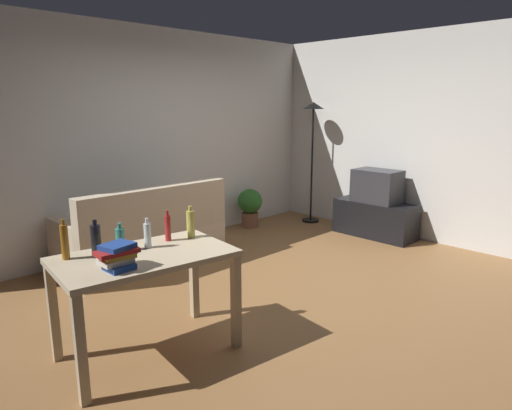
{
  "coord_description": "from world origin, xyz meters",
  "views": [
    {
      "loc": [
        -3.15,
        -2.81,
        1.78
      ],
      "look_at": [
        0.1,
        0.5,
        0.75
      ],
      "focal_mm": 31.92,
      "sensor_mm": 36.0,
      "label": 1
    }
  ],
  "objects_px": {
    "desk": "(145,269)",
    "potted_plant": "(250,205)",
    "bottle_dark": "(96,241)",
    "torchiere_lamp": "(313,129)",
    "tv_stand": "(375,219)",
    "bottle_squat": "(191,224)",
    "couch": "(145,238)",
    "bottle_red": "(168,228)",
    "bottle_clear": "(147,235)",
    "book_stack": "(117,256)",
    "tv": "(377,186)",
    "bottle_tall": "(120,239)",
    "bottle_amber": "(65,242)"
  },
  "relations": [
    {
      "from": "bottle_red",
      "to": "bottle_clear",
      "type": "bearing_deg",
      "value": -168.36
    },
    {
      "from": "couch",
      "to": "desk",
      "type": "relative_size",
      "value": 1.39
    },
    {
      "from": "bottle_tall",
      "to": "bottle_red",
      "type": "height_order",
      "value": "bottle_red"
    },
    {
      "from": "potted_plant",
      "to": "bottle_tall",
      "type": "height_order",
      "value": "bottle_tall"
    },
    {
      "from": "bottle_red",
      "to": "potted_plant",
      "type": "bearing_deg",
      "value": 35.08
    },
    {
      "from": "tv_stand",
      "to": "book_stack",
      "type": "relative_size",
      "value": 4.15
    },
    {
      "from": "bottle_amber",
      "to": "bottle_clear",
      "type": "distance_m",
      "value": 0.55
    },
    {
      "from": "desk",
      "to": "bottle_squat",
      "type": "relative_size",
      "value": 5.08
    },
    {
      "from": "bottle_clear",
      "to": "book_stack",
      "type": "height_order",
      "value": "bottle_clear"
    },
    {
      "from": "potted_plant",
      "to": "bottle_clear",
      "type": "distance_m",
      "value": 3.46
    },
    {
      "from": "potted_plant",
      "to": "bottle_dark",
      "type": "xyz_separation_m",
      "value": [
        -3.21,
        -1.84,
        0.55
      ]
    },
    {
      "from": "tv",
      "to": "bottle_squat",
      "type": "distance_m",
      "value": 3.39
    },
    {
      "from": "desk",
      "to": "bottle_squat",
      "type": "height_order",
      "value": "bottle_squat"
    },
    {
      "from": "bottle_red",
      "to": "bottle_squat",
      "type": "distance_m",
      "value": 0.18
    },
    {
      "from": "torchiere_lamp",
      "to": "bottle_red",
      "type": "height_order",
      "value": "torchiere_lamp"
    },
    {
      "from": "bottle_red",
      "to": "bottle_squat",
      "type": "relative_size",
      "value": 0.94
    },
    {
      "from": "potted_plant",
      "to": "bottle_red",
      "type": "distance_m",
      "value": 3.27
    },
    {
      "from": "desk",
      "to": "potted_plant",
      "type": "distance_m",
      "value": 3.58
    },
    {
      "from": "couch",
      "to": "bottle_red",
      "type": "distance_m",
      "value": 1.78
    },
    {
      "from": "tv_stand",
      "to": "tv",
      "type": "xyz_separation_m",
      "value": [
        0.0,
        0.0,
        0.46
      ]
    },
    {
      "from": "tv_stand",
      "to": "bottle_red",
      "type": "relative_size",
      "value": 4.66
    },
    {
      "from": "potted_plant",
      "to": "bottle_red",
      "type": "height_order",
      "value": "bottle_red"
    },
    {
      "from": "couch",
      "to": "bottle_red",
      "type": "xyz_separation_m",
      "value": [
        -0.69,
        -1.54,
        0.56
      ]
    },
    {
      "from": "potted_plant",
      "to": "couch",
      "type": "bearing_deg",
      "value": -170.89
    },
    {
      "from": "bottle_squat",
      "to": "bottle_tall",
      "type": "bearing_deg",
      "value": 172.05
    },
    {
      "from": "desk",
      "to": "torchiere_lamp",
      "type": "bearing_deg",
      "value": 29.6
    },
    {
      "from": "tv",
      "to": "bottle_clear",
      "type": "relative_size",
      "value": 2.71
    },
    {
      "from": "bottle_clear",
      "to": "bottle_squat",
      "type": "height_order",
      "value": "bottle_squat"
    },
    {
      "from": "couch",
      "to": "tv_stand",
      "type": "distance_m",
      "value": 3.1
    },
    {
      "from": "couch",
      "to": "tv_stand",
      "type": "xyz_separation_m",
      "value": [
        2.85,
        -1.23,
        -0.07
      ]
    },
    {
      "from": "tv",
      "to": "torchiere_lamp",
      "type": "distance_m",
      "value": 1.33
    },
    {
      "from": "bottle_dark",
      "to": "torchiere_lamp",
      "type": "bearing_deg",
      "value": 19.02
    },
    {
      "from": "couch",
      "to": "potted_plant",
      "type": "height_order",
      "value": "couch"
    },
    {
      "from": "desk",
      "to": "tv_stand",
      "type": "bearing_deg",
      "value": 14.04
    },
    {
      "from": "couch",
      "to": "bottle_amber",
      "type": "height_order",
      "value": "bottle_amber"
    },
    {
      "from": "tv",
      "to": "bottle_tall",
      "type": "xyz_separation_m",
      "value": [
        -3.93,
        -0.28,
        0.15
      ]
    },
    {
      "from": "tv_stand",
      "to": "torchiere_lamp",
      "type": "relative_size",
      "value": 0.61
    },
    {
      "from": "couch",
      "to": "tv",
      "type": "height_order",
      "value": "same"
    },
    {
      "from": "tv_stand",
      "to": "desk",
      "type": "relative_size",
      "value": 0.86
    },
    {
      "from": "tv",
      "to": "bottle_dark",
      "type": "height_order",
      "value": "bottle_dark"
    },
    {
      "from": "tv_stand",
      "to": "bottle_red",
      "type": "xyz_separation_m",
      "value": [
        -3.54,
        -0.31,
        0.62
      ]
    },
    {
      "from": "couch",
      "to": "desk",
      "type": "height_order",
      "value": "couch"
    },
    {
      "from": "torchiere_lamp",
      "to": "desk",
      "type": "relative_size",
      "value": 1.42
    },
    {
      "from": "couch",
      "to": "book_stack",
      "type": "relative_size",
      "value": 6.71
    },
    {
      "from": "potted_plant",
      "to": "tv",
      "type": "bearing_deg",
      "value": -59.71
    },
    {
      "from": "tv",
      "to": "bottle_tall",
      "type": "relative_size",
      "value": 2.94
    },
    {
      "from": "couch",
      "to": "torchiere_lamp",
      "type": "relative_size",
      "value": 0.98
    },
    {
      "from": "bottle_red",
      "to": "bottle_squat",
      "type": "xyz_separation_m",
      "value": [
        0.18,
        -0.05,
        0.01
      ]
    },
    {
      "from": "tv_stand",
      "to": "bottle_tall",
      "type": "distance_m",
      "value": 3.98
    },
    {
      "from": "desk",
      "to": "bottle_tall",
      "type": "xyz_separation_m",
      "value": [
        -0.08,
        0.18,
        0.2
      ]
    }
  ]
}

